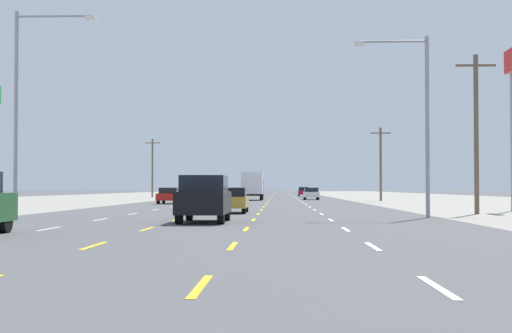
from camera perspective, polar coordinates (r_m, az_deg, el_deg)
The scene contains 17 objects.
ground_plane at distance 70.08m, azimuth -0.59°, elevation -2.83°, with size 572.00×572.00×0.00m, color #4C4C4F.
lot_apron_right at distance 73.34m, azimuth 19.14°, elevation -2.69°, with size 28.00×440.00×0.01m, color gray.
lane_markings at distance 108.55m, azimuth 0.26°, elevation -2.40°, with size 10.64×227.60×0.01m.
suv_center_turn_near at distance 31.31m, azimuth -4.01°, elevation -2.44°, with size 1.98×4.90×1.98m.
sedan_center_turn_mid at distance 42.71m, azimuth -1.88°, elevation -2.59°, with size 1.80×4.50×1.46m.
sedan_far_left_midfar at distance 67.47m, azimuth -6.69°, elevation -2.23°, with size 1.80×4.50×1.46m.
box_truck_center_turn_far at distance 85.93m, azimuth -0.26°, elevation -1.39°, with size 2.40×7.20×3.23m.
sedan_far_right_farther at distance 89.33m, azimuth 4.28°, elevation -2.09°, with size 1.80×4.50×1.46m.
sedan_far_left_farthest at distance 113.16m, azimuth -3.33°, elevation -1.99°, with size 1.80×4.50×1.46m.
sedan_inner_left_distant_a at distance 112.92m, azimuth -1.49°, elevation -1.99°, with size 1.80×4.50×1.46m.
hatchback_far_right_distant_b at distance 124.92m, azimuth 3.67°, elevation -1.94°, with size 1.72×3.90×1.54m.
pole_sign_right_row_1 at distance 49.19m, azimuth 19.12°, elevation 5.74°, with size 0.24×2.31×10.19m.
streetlight_left_row_0 at distance 38.58m, azimuth -17.47°, elevation 5.03°, with size 4.07×0.26×10.25m.
streetlight_right_row_0 at distance 36.99m, azimuth 12.51°, elevation 4.10°, with size 3.65×0.26×8.88m.
utility_pole_right_row_0 at distance 42.74m, azimuth 16.63°, elevation 2.66°, with size 2.20×0.26×8.86m.
utility_pole_right_row_1 at distance 81.54m, azimuth 9.59°, elevation 0.30°, with size 2.20×0.26×8.01m.
utility_pole_left_row_2 at distance 109.39m, azimuth -7.99°, elevation -0.03°, with size 2.20×0.26×8.62m.
Camera 1 is at (2.92, -4.00, 1.47)m, focal length 51.86 mm.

